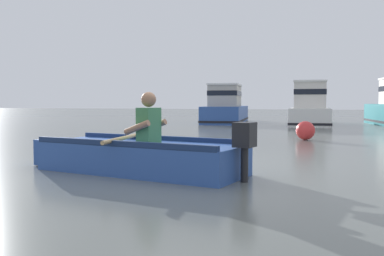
# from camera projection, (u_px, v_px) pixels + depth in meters

# --- Properties ---
(ground_plane) EXTENTS (120.00, 120.00, 0.00)m
(ground_plane) POSITION_uv_depth(u_px,v_px,m) (181.00, 164.00, 7.26)
(ground_plane) COLOR slate
(rowboat_with_person) EXTENTS (3.72, 2.03, 1.19)m
(rowboat_with_person) POSITION_uv_depth(u_px,v_px,m) (137.00, 155.00, 6.42)
(rowboat_with_person) COLOR #2D519E
(rowboat_with_person) RESTS_ON ground
(moored_boat_blue) EXTENTS (2.59, 6.17, 1.97)m
(moored_boat_blue) POSITION_uv_depth(u_px,v_px,m) (226.00, 109.00, 22.32)
(moored_boat_blue) COLOR #2D519E
(moored_boat_blue) RESTS_ON ground
(moored_boat_white) EXTENTS (2.15, 5.68, 2.03)m
(moored_boat_white) POSITION_uv_depth(u_px,v_px,m) (309.00, 109.00, 20.29)
(moored_boat_white) COLOR white
(moored_boat_white) RESTS_ON ground
(mooring_buoy) EXTENTS (0.52, 0.52, 0.52)m
(mooring_buoy) POSITION_uv_depth(u_px,v_px,m) (305.00, 131.00, 11.93)
(mooring_buoy) COLOR red
(mooring_buoy) RESTS_ON ground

